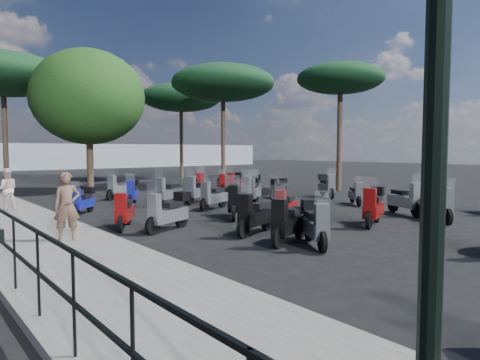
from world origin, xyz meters
TOP-DOWN VIEW (x-y plane):
  - ground at (0.00, 0.00)m, footprint 120.00×120.00m
  - sidewalk at (-6.50, 3.00)m, footprint 3.00×30.00m
  - lamp_post_0 at (-7.42, -9.55)m, footprint 0.29×1.07m
  - woman at (-6.09, -0.26)m, footprint 0.65×0.49m
  - pedestrian_far at (-6.16, 6.19)m, footprint 0.78×0.64m
  - scooter_1 at (-1.61, -3.86)m, footprint 1.11×1.50m
  - scooter_2 at (-3.31, -0.03)m, footprint 1.65×0.86m
  - scooter_3 at (-4.12, 1.03)m, footprint 1.06×1.48m
  - scooter_4 at (-4.09, 4.57)m, footprint 1.17×1.16m
  - scooter_5 at (-1.18, 8.15)m, footprint 1.68×0.93m
  - scooter_8 at (-1.78, -1.94)m, footprint 1.73×0.85m
  - scooter_9 at (0.39, -0.91)m, footprint 1.53×0.90m
  - scooter_10 at (-0.58, 4.83)m, footprint 1.70×1.02m
  - scooter_11 at (-1.56, 6.01)m, footprint 1.04×1.46m
  - scooter_13 at (1.86, -3.12)m, footprint 1.75×0.98m
  - scooter_14 at (-0.50, 0.59)m, footprint 1.30×1.52m
  - scooter_15 at (0.15, 2.69)m, footprint 1.66×0.83m
  - scooter_16 at (2.35, 3.08)m, footprint 1.67×1.07m
  - scooter_17 at (2.69, 7.50)m, footprint 0.95×1.68m
  - scooter_19 at (4.06, -4.04)m, footprint 1.28×1.39m
  - scooter_20 at (5.49, 0.14)m, footprint 1.05×1.22m
  - scooter_21 at (2.51, 3.15)m, footprint 1.38×1.28m
  - scooter_22 at (4.80, 3.96)m, footprint 1.43×0.72m
  - scooter_23 at (5.35, 7.98)m, footprint 1.48×1.00m
  - scooter_25 at (4.55, -2.59)m, footprint 0.94×1.72m
  - scooter_27 at (6.69, 2.65)m, footprint 1.10×1.60m
  - scooter_28 at (4.61, 5.34)m, footprint 1.33×1.27m
  - scooter_29 at (4.64, 8.27)m, footprint 0.87×1.40m
  - scooter_30 at (0.79, 4.74)m, footprint 1.70×1.02m
  - scooter_31 at (-1.87, -3.28)m, footprint 1.73×0.85m
  - broadleaf_tree at (-0.91, 12.71)m, footprint 5.99×5.99m
  - pine_0 at (8.54, 18.82)m, footprint 6.33×6.33m
  - pine_1 at (6.93, 11.14)m, footprint 6.42×6.42m
  - pine_2 at (-4.38, 15.92)m, footprint 6.69×6.69m
  - pine_3 at (10.09, 4.61)m, footprint 4.79×4.79m

SIDE VIEW (x-z plane):
  - ground at x=0.00m, z-range 0.00..0.00m
  - sidewalk at x=-6.50m, z-range 0.00..0.15m
  - scooter_20 at x=5.49m, z-range -0.18..1.02m
  - scooter_29 at x=4.64m, z-range -0.19..1.04m
  - scooter_22 at x=4.80m, z-range -0.15..1.04m
  - scooter_4 at x=-4.09m, z-range -0.15..1.05m
  - scooter_9 at x=0.39m, z-range -0.20..1.12m
  - scooter_3 at x=-4.12m, z-range -0.21..1.15m
  - scooter_15 at x=0.15m, z-range -0.21..1.17m
  - scooter_19 at x=4.06m, z-range -0.22..1.20m
  - scooter_23 at x=5.35m, z-range -0.16..1.15m
  - scooter_11 at x=-1.56m, z-range -0.16..1.15m
  - scooter_5 at x=-1.18m, z-range -0.22..1.21m
  - scooter_17 at x=2.69m, z-range -0.22..1.22m
  - scooter_8 at x=-1.78m, z-range -0.22..1.22m
  - scooter_31 at x=-1.87m, z-range -0.22..1.22m
  - scooter_28 at x=4.61m, z-range -0.16..1.17m
  - scooter_25 at x=4.55m, z-range -0.22..1.23m
  - scooter_10 at x=-0.58m, z-range -0.22..1.25m
  - scooter_30 at x=0.79m, z-range -0.22..1.25m
  - scooter_1 at x=-1.61m, z-range -0.17..1.19m
  - scooter_16 at x=2.35m, z-range -0.23..1.25m
  - scooter_21 at x=2.51m, z-range -0.17..1.20m
  - scooter_2 at x=-3.31m, z-range -0.17..1.21m
  - scooter_27 at x=6.69m, z-range -0.18..1.25m
  - scooter_14 at x=-0.50m, z-range -0.18..1.28m
  - scooter_13 at x=1.86m, z-range -0.18..1.30m
  - pedestrian_far at x=-6.16m, z-range 0.15..1.61m
  - woman at x=-6.09m, z-range 0.15..1.74m
  - lamp_post_0 at x=-7.42m, z-range 0.40..4.03m
  - broadleaf_tree at x=-0.91m, z-range 1.26..8.88m
  - pine_3 at x=10.09m, z-range 2.63..9.64m
  - pine_2 at x=-4.38m, z-range 2.57..10.08m
  - pine_0 at x=8.54m, z-range 2.61..10.08m
  - pine_1 at x=6.93m, z-range 2.62..10.15m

